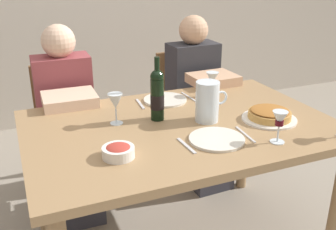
{
  "coord_description": "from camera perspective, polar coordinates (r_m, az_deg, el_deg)",
  "views": [
    {
      "loc": [
        -0.74,
        -1.61,
        1.52
      ],
      "look_at": [
        -0.04,
        0.07,
        0.79
      ],
      "focal_mm": 42.05,
      "sensor_mm": 36.0,
      "label": 1
    }
  ],
  "objects": [
    {
      "name": "dining_table",
      "position": [
        1.97,
        1.88,
        -3.74
      ],
      "size": [
        1.5,
        1.0,
        0.76
      ],
      "color": "#9E7A51",
      "rests_on": "ground"
    },
    {
      "name": "wine_bottle",
      "position": [
        1.94,
        -1.57,
        2.97
      ],
      "size": [
        0.07,
        0.07,
        0.32
      ],
      "color": "black",
      "rests_on": "dining_table"
    },
    {
      "name": "water_pitcher",
      "position": [
        1.94,
        5.72,
        1.62
      ],
      "size": [
        0.17,
        0.12,
        0.2
      ],
      "color": "silver",
      "rests_on": "dining_table"
    },
    {
      "name": "baked_tart",
      "position": [
        2.03,
        14.5,
        0.04
      ],
      "size": [
        0.27,
        0.27,
        0.06
      ],
      "color": "white",
      "rests_on": "dining_table"
    },
    {
      "name": "salad_bowl",
      "position": [
        1.62,
        -7.21,
        -5.21
      ],
      "size": [
        0.13,
        0.13,
        0.05
      ],
      "color": "white",
      "rests_on": "dining_table"
    },
    {
      "name": "wine_glass_right_diner",
      "position": [
        1.77,
        15.87,
        -0.75
      ],
      "size": [
        0.07,
        0.07,
        0.15
      ],
      "color": "silver",
      "rests_on": "dining_table"
    },
    {
      "name": "wine_glass_centre",
      "position": [
        2.29,
        6.43,
        5.15
      ],
      "size": [
        0.07,
        0.07,
        0.15
      ],
      "color": "silver",
      "rests_on": "dining_table"
    },
    {
      "name": "wine_glass_spare",
      "position": [
        1.91,
        -7.62,
        1.83
      ],
      "size": [
        0.07,
        0.07,
        0.15
      ],
      "color": "silver",
      "rests_on": "dining_table"
    },
    {
      "name": "dinner_plate_left_setting",
      "position": [
        2.24,
        -0.41,
        2.22
      ],
      "size": [
        0.24,
        0.24,
        0.01
      ],
      "primitive_type": "cylinder",
      "color": "silver",
      "rests_on": "dining_table"
    },
    {
      "name": "dinner_plate_right_setting",
      "position": [
        1.77,
        7.09,
        -3.49
      ],
      "size": [
        0.25,
        0.25,
        0.01
      ],
      "primitive_type": "cylinder",
      "color": "silver",
      "rests_on": "dining_table"
    },
    {
      "name": "fork_left_setting",
      "position": [
        2.19,
        -4.05,
        1.62
      ],
      "size": [
        0.03,
        0.16,
        0.0
      ],
      "primitive_type": "cube",
      "rotation": [
        0.0,
        0.0,
        1.49
      ],
      "color": "silver",
      "rests_on": "dining_table"
    },
    {
      "name": "knife_left_setting",
      "position": [
        2.29,
        3.06,
        2.63
      ],
      "size": [
        0.02,
        0.18,
        0.0
      ],
      "primitive_type": "cube",
      "rotation": [
        0.0,
        0.0,
        1.62
      ],
      "color": "silver",
      "rests_on": "dining_table"
    },
    {
      "name": "knife_right_setting",
      "position": [
        1.84,
        11.15,
        -2.78
      ],
      "size": [
        0.02,
        0.18,
        0.0
      ],
      "primitive_type": "cube",
      "rotation": [
        0.0,
        0.0,
        1.49
      ],
      "color": "silver",
      "rests_on": "dining_table"
    },
    {
      "name": "spoon_right_setting",
      "position": [
        1.71,
        2.68,
        -4.46
      ],
      "size": [
        0.02,
        0.16,
        0.0
      ],
      "primitive_type": "cube",
      "rotation": [
        0.0,
        0.0,
        1.62
      ],
      "color": "silver",
      "rests_on": "dining_table"
    },
    {
      "name": "chair_left",
      "position": [
        2.72,
        -14.74,
        -0.96
      ],
      "size": [
        0.41,
        0.41,
        0.87
      ],
      "rotation": [
        0.0,
        0.0,
        3.12
      ],
      "color": "brown",
      "rests_on": "ground"
    },
    {
      "name": "diner_left",
      "position": [
        2.45,
        -14.26,
        -0.4
      ],
      "size": [
        0.34,
        0.51,
        1.16
      ],
      "rotation": [
        0.0,
        0.0,
        3.12
      ],
      "color": "#8E3D42",
      "rests_on": "ground"
    },
    {
      "name": "chair_right",
      "position": [
        2.98,
        2.38,
        1.82
      ],
      "size": [
        0.41,
        0.41,
        0.87
      ],
      "rotation": [
        0.0,
        0.0,
        3.18
      ],
      "color": "brown",
      "rests_on": "ground"
    },
    {
      "name": "diner_right",
      "position": [
        2.74,
        4.64,
        2.61
      ],
      "size": [
        0.35,
        0.51,
        1.16
      ],
      "rotation": [
        0.0,
        0.0,
        3.18
      ],
      "color": "#2D2D33",
      "rests_on": "ground"
    }
  ]
}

